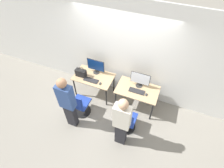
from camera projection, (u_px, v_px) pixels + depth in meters
ground_plane at (110, 107)px, 5.03m from camera, size 20.00×20.00×0.00m
wall_back at (122, 52)px, 4.51m from camera, size 12.00×0.05×2.80m
desk_left at (94, 79)px, 4.94m from camera, size 1.10×0.67×0.71m
monitor_left at (96, 66)px, 4.83m from camera, size 0.51×0.18×0.45m
keyboard_left at (91, 80)px, 4.77m from camera, size 0.41×0.15×0.02m
mouse_left at (100, 83)px, 4.68m from camera, size 0.06×0.09×0.03m
office_chair_left at (80, 105)px, 4.65m from camera, size 0.48×0.48×0.87m
person_left at (67, 102)px, 4.02m from camera, size 0.36×0.22×1.67m
desk_right at (137, 91)px, 4.62m from camera, size 1.10×0.67×0.71m
monitor_right at (140, 79)px, 4.47m from camera, size 0.51×0.18×0.45m
keyboard_right at (137, 91)px, 4.51m from camera, size 0.41×0.15×0.02m
mouse_right at (146, 95)px, 4.42m from camera, size 0.06×0.09×0.03m
office_chair_right at (126, 121)px, 4.32m from camera, size 0.48×0.48×0.87m
person_right at (122, 122)px, 3.70m from camera, size 0.36×0.21×1.62m
handbag at (81, 73)px, 4.82m from camera, size 0.30×0.18×0.25m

